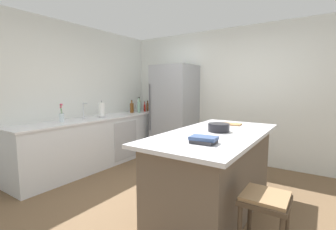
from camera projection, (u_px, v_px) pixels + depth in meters
name	position (u px, v px, depth m)	size (l,w,h in m)	color
ground_plane	(177.00, 207.00, 2.90)	(7.20, 7.20, 0.00)	brown
wall_rear	(238.00, 96.00, 4.60)	(6.00, 0.10, 2.60)	silver
wall_left	(57.00, 97.00, 4.10)	(0.10, 6.00, 2.60)	silver
counter_run_left	(99.00, 141.00, 4.45)	(0.68, 3.13, 0.90)	silver
kitchen_island	(215.00, 171.00, 2.80)	(0.99, 2.06, 0.94)	brown
refrigerator	(175.00, 111.00, 4.96)	(0.81, 0.76, 1.91)	#93969B
bar_stool	(265.00, 208.00, 1.88)	(0.36, 0.36, 0.62)	#473828
sink_faucet	(84.00, 110.00, 4.18)	(0.15, 0.05, 0.30)	silver
flower_vase	(62.00, 116.00, 3.82)	(0.08, 0.08, 0.30)	silver
paper_towel_roll	(102.00, 110.00, 4.43)	(0.14, 0.14, 0.31)	gray
syrup_bottle	(148.00, 107.00, 5.57)	(0.06, 0.06, 0.25)	#5B3319
hot_sauce_bottle	(145.00, 108.00, 5.49)	(0.05, 0.05, 0.23)	red
olive_oil_bottle	(139.00, 106.00, 5.45)	(0.06, 0.06, 0.33)	olive
soda_bottle	(138.00, 107.00, 5.36)	(0.07, 0.07, 0.30)	silver
gin_bottle	(139.00, 106.00, 5.22)	(0.07, 0.07, 0.33)	#8CB79E
whiskey_bottle	(132.00, 108.00, 5.20)	(0.08, 0.08, 0.28)	brown
cookbook_stack	(204.00, 140.00, 2.22)	(0.27, 0.19, 0.07)	#2D2D33
mixing_bowl	(219.00, 127.00, 2.81)	(0.25, 0.25, 0.10)	black
cutting_board	(230.00, 124.00, 3.32)	(0.30, 0.20, 0.02)	#9E7042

